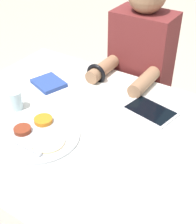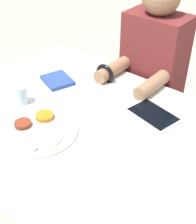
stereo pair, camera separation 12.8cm
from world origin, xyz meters
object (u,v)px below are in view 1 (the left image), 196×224
(tablet_device, at_px, (150,111))
(person_diner, at_px, (138,88))
(red_notebook, at_px, (49,83))
(drinking_glass, at_px, (15,100))
(thali_tray, at_px, (40,135))

(tablet_device, xyz_separation_m, person_diner, (-0.23, 0.37, -0.15))
(red_notebook, relative_size, tablet_device, 0.76)
(person_diner, height_order, drinking_glass, person_diner)
(person_diner, bearing_deg, red_notebook, -123.96)
(tablet_device, height_order, person_diner, person_diner)
(thali_tray, distance_m, drinking_glass, 0.24)
(thali_tray, bearing_deg, drinking_glass, 157.30)
(red_notebook, distance_m, person_diner, 0.55)
(thali_tray, relative_size, tablet_device, 1.30)
(person_diner, relative_size, drinking_glass, 13.89)
(red_notebook, height_order, tablet_device, red_notebook)
(tablet_device, distance_m, drinking_glass, 0.60)
(red_notebook, bearing_deg, thali_tray, -55.17)
(tablet_device, height_order, drinking_glass, drinking_glass)
(drinking_glass, bearing_deg, person_diner, 67.19)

